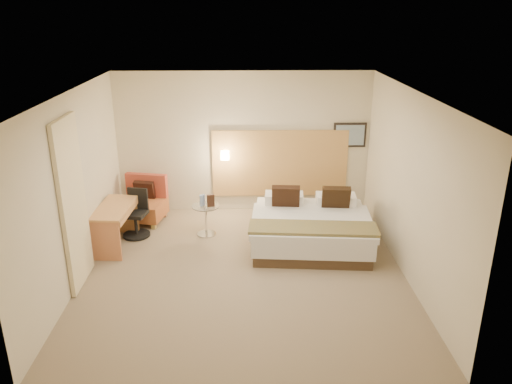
{
  "coord_description": "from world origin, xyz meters",
  "views": [
    {
      "loc": [
        0.02,
        -6.72,
        3.78
      ],
      "look_at": [
        0.19,
        0.58,
        1.07
      ],
      "focal_mm": 35.0,
      "sensor_mm": 36.0,
      "label": 1
    }
  ],
  "objects_px": {
    "bed": "(310,226)",
    "desk": "(116,215)",
    "lounge_chair": "(143,203)",
    "side_table": "(206,219)",
    "desk_chair": "(136,217)"
  },
  "relations": [
    {
      "from": "lounge_chair",
      "to": "desk",
      "type": "bearing_deg",
      "value": -102.22
    },
    {
      "from": "lounge_chair",
      "to": "desk_chair",
      "type": "height_order",
      "value": "lounge_chair"
    },
    {
      "from": "desk_chair",
      "to": "lounge_chair",
      "type": "bearing_deg",
      "value": 90.43
    },
    {
      "from": "bed",
      "to": "desk",
      "type": "height_order",
      "value": "bed"
    },
    {
      "from": "bed",
      "to": "lounge_chair",
      "type": "distance_m",
      "value": 3.18
    },
    {
      "from": "bed",
      "to": "desk",
      "type": "xyz_separation_m",
      "value": [
        -3.24,
        -0.02,
        0.25
      ]
    },
    {
      "from": "desk",
      "to": "desk_chair",
      "type": "height_order",
      "value": "desk_chair"
    },
    {
      "from": "bed",
      "to": "desk",
      "type": "relative_size",
      "value": 1.79
    },
    {
      "from": "side_table",
      "to": "desk_chair",
      "type": "xyz_separation_m",
      "value": [
        -1.21,
        0.0,
        0.04
      ]
    },
    {
      "from": "side_table",
      "to": "desk_chair",
      "type": "relative_size",
      "value": 0.72
    },
    {
      "from": "side_table",
      "to": "bed",
      "type": "bearing_deg",
      "value": -12.05
    },
    {
      "from": "lounge_chair",
      "to": "side_table",
      "type": "relative_size",
      "value": 1.55
    },
    {
      "from": "desk",
      "to": "lounge_chair",
      "type": "bearing_deg",
      "value": 77.78
    },
    {
      "from": "side_table",
      "to": "desk",
      "type": "bearing_deg",
      "value": -164.42
    },
    {
      "from": "side_table",
      "to": "desk",
      "type": "xyz_separation_m",
      "value": [
        -1.45,
        -0.4,
        0.25
      ]
    }
  ]
}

